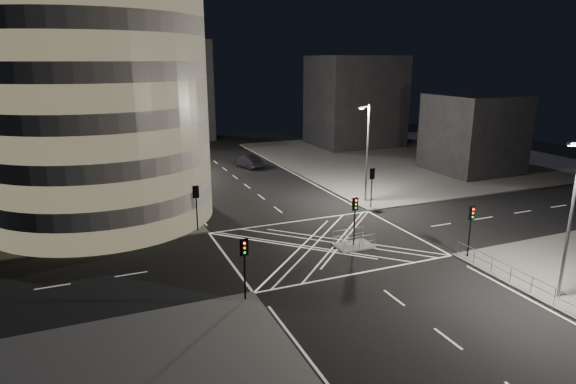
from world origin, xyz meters
name	(u,v)px	position (x,y,z in m)	size (l,w,h in m)	color
ground	(323,244)	(0.00, 0.00, 0.00)	(120.00, 120.00, 0.00)	black
sidewalk_far_right	(413,157)	(29.00, 27.00, 0.07)	(42.00, 42.00, 0.15)	#5A5654
central_island	(354,246)	(2.00, -1.50, 0.07)	(3.00, 2.00, 0.15)	slate
office_tower_curved	(36,80)	(-20.74, 18.74, 12.65)	(30.00, 29.00, 27.20)	gray
office_block_rear	(41,85)	(-22.00, 42.00, 11.15)	(24.00, 16.00, 22.00)	gray
building_right_far	(355,101)	(26.00, 40.00, 7.65)	(14.00, 12.00, 15.00)	black
building_right_near	(473,133)	(30.00, 16.00, 5.15)	(10.00, 10.00, 10.00)	black
building_far_end	(160,91)	(-4.00, 58.00, 9.00)	(18.00, 8.00, 18.00)	black
tree_a	(171,177)	(-10.50, 9.00, 4.61)	(3.85, 3.85, 6.69)	black
tree_b	(160,160)	(-10.50, 15.00, 4.92)	(4.33, 4.33, 7.28)	black
tree_c	(152,155)	(-10.50, 21.00, 4.36)	(4.59, 4.59, 6.86)	black
tree_d	(146,144)	(-10.50, 27.00, 4.65)	(4.26, 4.26, 6.96)	black
tree_e	(140,137)	(-10.50, 33.00, 4.60)	(4.13, 4.13, 6.83)	black
traffic_signal_fl	(196,200)	(-8.80, 6.80, 2.91)	(0.55, 0.22, 4.00)	black
traffic_signal_nl	(244,258)	(-8.80, -6.80, 2.91)	(0.55, 0.22, 4.00)	black
traffic_signal_fr	(372,180)	(8.80, 6.80, 2.91)	(0.55, 0.22, 4.00)	black
traffic_signal_nr	(471,221)	(8.80, -6.80, 2.91)	(0.55, 0.22, 4.00)	black
traffic_signal_island	(355,212)	(2.00, -1.50, 2.91)	(0.55, 0.22, 4.00)	black
street_lamp_left_near	(176,159)	(-9.44, 12.00, 5.54)	(1.25, 0.25, 10.00)	slate
street_lamp_left_far	(151,133)	(-9.44, 30.00, 5.54)	(1.25, 0.25, 10.00)	slate
street_lamp_right_far	(367,150)	(9.44, 9.00, 5.54)	(1.25, 0.25, 10.00)	slate
street_lamp_right_near	(570,215)	(9.44, -14.00, 5.54)	(1.25, 0.25, 10.00)	slate
railing_near_right	(521,279)	(8.30, -12.15, 0.70)	(0.06, 11.70, 1.10)	slate
railing_island_south	(360,242)	(2.00, -2.40, 0.70)	(2.80, 0.06, 1.10)	slate
railing_island_north	(348,235)	(2.00, -0.60, 0.70)	(2.80, 0.06, 1.10)	slate
sedan	(247,161)	(3.19, 29.88, 0.86)	(1.81, 5.20, 1.71)	black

